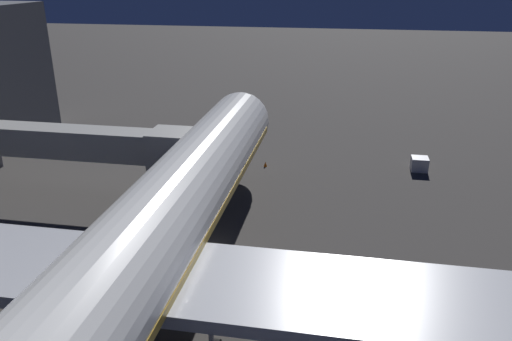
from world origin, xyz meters
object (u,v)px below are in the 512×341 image
(airliner_at_gate, at_px, (122,280))
(baggage_container_near_belt, at_px, (419,164))
(jet_bridge, at_px, (86,143))
(traffic_cone_nose_port, at_px, (265,164))
(traffic_cone_nose_starboard, at_px, (225,161))

(airliner_at_gate, height_order, baggage_container_near_belt, airliner_at_gate)
(jet_bridge, relative_size, traffic_cone_nose_port, 39.81)
(baggage_container_near_belt, distance_m, traffic_cone_nose_port, 16.08)
(jet_bridge, distance_m, baggage_container_near_belt, 33.06)
(airliner_at_gate, bearing_deg, traffic_cone_nose_port, -94.18)
(airliner_at_gate, distance_m, jet_bridge, 22.11)
(airliner_at_gate, bearing_deg, baggage_container_near_belt, -119.71)
(jet_bridge, bearing_deg, baggage_container_near_belt, -156.30)
(baggage_container_near_belt, relative_size, traffic_cone_nose_starboard, 3.07)
(baggage_container_near_belt, bearing_deg, jet_bridge, 23.70)
(jet_bridge, relative_size, traffic_cone_nose_starboard, 39.81)
(airliner_at_gate, relative_size, jet_bridge, 2.87)
(traffic_cone_nose_starboard, bearing_deg, baggage_container_near_belt, -174.99)
(airliner_at_gate, distance_m, baggage_container_near_belt, 36.99)
(jet_bridge, height_order, baggage_container_near_belt, jet_bridge)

